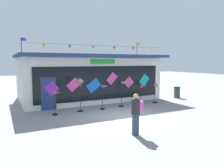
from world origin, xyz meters
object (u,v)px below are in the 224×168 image
at_px(wind_spinner_left, 80,86).
at_px(wind_spinner_center_left, 104,93).
at_px(person_near_camera, 136,113).
at_px(wind_spinner_far_left, 57,98).
at_px(wind_spinner_right, 143,90).
at_px(trash_bin, 177,92).
at_px(wind_spinner_center_right, 123,91).
at_px(wind_spinner_far_right, 155,91).
at_px(kite_shop_building, 87,77).

relative_size(wind_spinner_left, wind_spinner_center_left, 1.30).
distance_m(wind_spinner_left, person_near_camera, 4.98).
bearing_deg(person_near_camera, wind_spinner_far_left, -143.80).
distance_m(wind_spinner_center_left, person_near_camera, 4.92).
bearing_deg(wind_spinner_left, person_near_camera, -82.46).
xyz_separation_m(wind_spinner_right, trash_bin, (4.27, 1.20, -0.62)).
xyz_separation_m(wind_spinner_left, wind_spinner_center_right, (2.98, 0.09, -0.49)).
relative_size(wind_spinner_right, trash_bin, 1.57).
distance_m(wind_spinner_right, wind_spinner_far_right, 1.33).
bearing_deg(wind_spinner_right, trash_bin, 15.65).
relative_size(kite_shop_building, wind_spinner_far_left, 7.76).
distance_m(wind_spinner_center_right, trash_bin, 5.77).
bearing_deg(wind_spinner_right, wind_spinner_center_right, 168.07).
height_order(wind_spinner_center_left, wind_spinner_far_right, wind_spinner_center_left).
xyz_separation_m(kite_shop_building, wind_spinner_far_right, (3.58, -4.18, -0.88)).
xyz_separation_m(wind_spinner_far_left, wind_spinner_right, (5.77, -0.07, 0.14)).
bearing_deg(wind_spinner_far_left, trash_bin, 6.43).
distance_m(wind_spinner_center_left, wind_spinner_right, 2.84).
bearing_deg(wind_spinner_right, wind_spinner_left, 177.27).
xyz_separation_m(wind_spinner_right, person_near_camera, (-3.73, -4.69, -0.19)).
distance_m(wind_spinner_far_left, wind_spinner_left, 1.52).
relative_size(wind_spinner_far_left, wind_spinner_far_right, 0.92).
xyz_separation_m(wind_spinner_far_left, wind_spinner_center_left, (2.94, 0.08, 0.10)).
xyz_separation_m(wind_spinner_left, wind_spinner_center_left, (1.55, -0.07, -0.49)).
distance_m(wind_spinner_far_left, wind_spinner_far_right, 7.06).
relative_size(kite_shop_building, wind_spinner_far_right, 7.11).
xyz_separation_m(kite_shop_building, wind_spinner_far_left, (-3.47, -4.39, -0.81)).
height_order(wind_spinner_right, trash_bin, wind_spinner_right).
height_order(wind_spinner_center_right, trash_bin, wind_spinner_center_right).
height_order(kite_shop_building, wind_spinner_center_right, kite_shop_building).
height_order(wind_spinner_far_left, trash_bin, wind_spinner_far_left).
distance_m(person_near_camera, trash_bin, 9.95).
bearing_deg(wind_spinner_left, wind_spinner_far_left, -174.12).
bearing_deg(wind_spinner_far_left, wind_spinner_center_right, 3.01).
bearing_deg(kite_shop_building, trash_bin, -26.38).
relative_size(kite_shop_building, wind_spinner_right, 7.45).
relative_size(wind_spinner_right, wind_spinner_far_right, 0.95).
xyz_separation_m(kite_shop_building, wind_spinner_center_left, (-0.53, -4.32, -0.71)).
distance_m(kite_shop_building, trash_bin, 7.45).
bearing_deg(wind_spinner_center_right, wind_spinner_far_left, -176.99).
xyz_separation_m(wind_spinner_left, person_near_camera, (0.65, -4.90, -0.64)).
xyz_separation_m(kite_shop_building, trash_bin, (6.57, -3.26, -1.29)).
relative_size(wind_spinner_left, wind_spinner_right, 1.40).
height_order(wind_spinner_left, wind_spinner_center_left, wind_spinner_left).
distance_m(kite_shop_building, person_near_camera, 9.30).
xyz_separation_m(person_near_camera, trash_bin, (8.00, 5.89, -0.43)).
relative_size(wind_spinner_far_right, person_near_camera, 0.88).
relative_size(kite_shop_building, wind_spinner_center_left, 6.90).
relative_size(wind_spinner_left, wind_spinner_far_right, 1.33).
bearing_deg(kite_shop_building, wind_spinner_center_left, -97.05).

